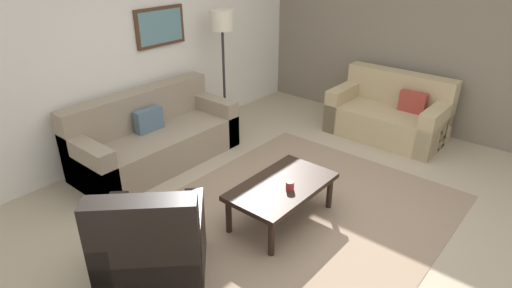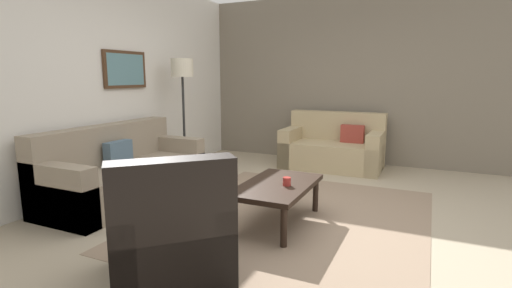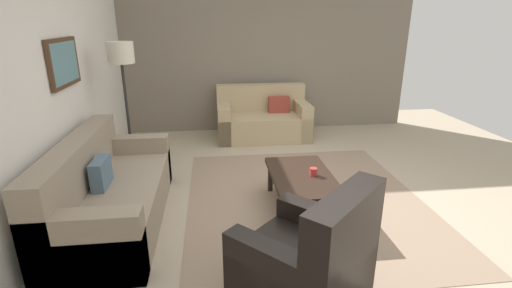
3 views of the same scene
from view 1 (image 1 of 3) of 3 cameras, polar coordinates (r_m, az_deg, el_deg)
The scene contains 11 objects.
ground_plane at distance 4.46m, azimuth 5.92°, elevation -9.33°, with size 8.00×8.00×0.00m, color tan.
rear_partition at distance 5.63m, azimuth -16.26°, elevation 13.05°, with size 6.00×0.12×2.80m, color silver.
stone_feature_panel at distance 6.48m, azimuth 22.29°, elevation 13.79°, with size 0.12×5.20×2.80m, color slate.
area_rug at distance 4.45m, azimuth 5.92°, elevation -9.29°, with size 3.07×2.65×0.01m, color gray.
couch_main at distance 5.47m, azimuth -13.76°, elevation 0.73°, with size 2.06×0.88×0.88m.
couch_loveseat at distance 6.33m, azimuth 17.62°, elevation 3.78°, with size 0.88×1.54×0.88m.
armchair_leather at distance 3.59m, azimuth -13.74°, elevation -14.02°, with size 1.13×1.13×0.95m.
coffee_table at distance 4.17m, azimuth 3.50°, elevation -6.03°, with size 1.10×0.64×0.41m.
cup at distance 4.05m, azimuth 4.60°, elevation -5.60°, with size 0.08×0.08×0.08m, color #B2332D.
lamp_standing at distance 5.93m, azimuth -4.55°, elevation 14.68°, with size 0.32×0.32×1.71m.
framed_artwork at distance 5.74m, azimuth -12.78°, elevation 15.17°, with size 0.74×0.04×0.49m.
Camera 1 is at (-3.05, -1.98, 2.57)m, focal length 29.66 mm.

